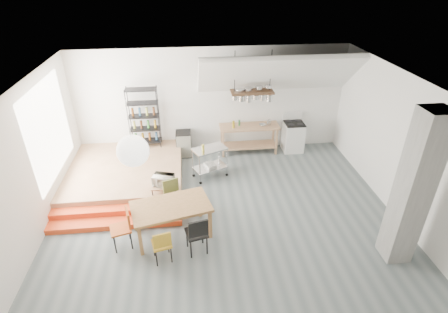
{
  "coord_description": "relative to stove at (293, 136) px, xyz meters",
  "views": [
    {
      "loc": [
        -0.73,
        -6.34,
        5.3
      ],
      "look_at": [
        0.07,
        0.8,
        1.23
      ],
      "focal_mm": 28.0,
      "sensor_mm": 36.0,
      "label": 1
    }
  ],
  "objects": [
    {
      "name": "floor",
      "position": [
        -2.5,
        -3.16,
        -0.48
      ],
      "size": [
        8.0,
        8.0,
        0.0
      ],
      "primitive_type": "plane",
      "color": "slate",
      "rests_on": "ground"
    },
    {
      "name": "wall_back",
      "position": [
        -2.5,
        0.34,
        1.12
      ],
      "size": [
        8.0,
        0.04,
        3.2
      ],
      "primitive_type": "cube",
      "color": "silver",
      "rests_on": "ground"
    },
    {
      "name": "wall_left",
      "position": [
        -6.5,
        -3.16,
        1.12
      ],
      "size": [
        0.04,
        7.0,
        3.2
      ],
      "primitive_type": "cube",
      "color": "silver",
      "rests_on": "ground"
    },
    {
      "name": "wall_right",
      "position": [
        1.5,
        -3.16,
        1.12
      ],
      "size": [
        0.04,
        7.0,
        3.2
      ],
      "primitive_type": "cube",
      "color": "silver",
      "rests_on": "ground"
    },
    {
      "name": "ceiling",
      "position": [
        -2.5,
        -3.16,
        2.72
      ],
      "size": [
        8.0,
        7.0,
        0.02
      ],
      "primitive_type": "cube",
      "color": "white",
      "rests_on": "wall_back"
    },
    {
      "name": "slope_ceiling",
      "position": [
        -0.7,
        -0.26,
        2.07
      ],
      "size": [
        4.4,
        1.44,
        1.32
      ],
      "primitive_type": "cube",
      "rotation": [
        -0.73,
        0.0,
        0.0
      ],
      "color": "white",
      "rests_on": "wall_back"
    },
    {
      "name": "window_pane",
      "position": [
        -6.48,
        -1.66,
        1.32
      ],
      "size": [
        0.02,
        2.5,
        2.2
      ],
      "primitive_type": "cube",
      "color": "white",
      "rests_on": "wall_left"
    },
    {
      "name": "platform",
      "position": [
        -5.0,
        -1.16,
        -0.28
      ],
      "size": [
        3.0,
        3.0,
        0.4
      ],
      "primitive_type": "cube",
      "color": "#9B724D",
      "rests_on": "ground"
    },
    {
      "name": "step_lower",
      "position": [
        -5.0,
        -3.11,
        -0.41
      ],
      "size": [
        3.0,
        0.35,
        0.13
      ],
      "primitive_type": "cube",
      "color": "#E4451A",
      "rests_on": "ground"
    },
    {
      "name": "step_upper",
      "position": [
        -5.0,
        -2.76,
        -0.35
      ],
      "size": [
        3.0,
        0.35,
        0.27
      ],
      "primitive_type": "cube",
      "color": "#E4451A",
      "rests_on": "ground"
    },
    {
      "name": "concrete_column",
      "position": [
        0.8,
        -4.66,
        1.12
      ],
      "size": [
        0.5,
        0.5,
        3.2
      ],
      "primitive_type": "cube",
      "color": "slate",
      "rests_on": "ground"
    },
    {
      "name": "kitchen_counter",
      "position": [
        -1.4,
        -0.01,
        0.15
      ],
      "size": [
        1.8,
        0.6,
        0.91
      ],
      "color": "#9B724D",
      "rests_on": "ground"
    },
    {
      "name": "stove",
      "position": [
        0.0,
        0.0,
        0.0
      ],
      "size": [
        0.6,
        0.6,
        1.18
      ],
      "color": "white",
      "rests_on": "ground"
    },
    {
      "name": "pot_rack",
      "position": [
        -1.37,
        -0.23,
        1.5
      ],
      "size": [
        1.2,
        0.5,
        1.43
      ],
      "color": "#402B19",
      "rests_on": "ceiling"
    },
    {
      "name": "wire_shelving",
      "position": [
        -4.5,
        0.04,
        0.85
      ],
      "size": [
        0.88,
        0.38,
        1.8
      ],
      "color": "black",
      "rests_on": "platform"
    },
    {
      "name": "microwave_shelf",
      "position": [
        -3.9,
        -2.41,
        0.07
      ],
      "size": [
        0.6,
        0.4,
        0.16
      ],
      "color": "#9B724D",
      "rests_on": "platform"
    },
    {
      "name": "paper_lantern",
      "position": [
        -4.28,
        -3.67,
        1.72
      ],
      "size": [
        0.6,
        0.6,
        0.6
      ],
      "primitive_type": "sphere",
      "color": "white",
      "rests_on": "ceiling"
    },
    {
      "name": "dining_table",
      "position": [
        -3.7,
        -3.53,
        0.21
      ],
      "size": [
        1.81,
        1.28,
        0.78
      ],
      "rotation": [
        0.0,
        0.0,
        0.24
      ],
      "color": "brown",
      "rests_on": "ground"
    },
    {
      "name": "chair_mustard",
      "position": [
        -3.87,
        -4.32,
        -0.0
      ],
      "size": [
        0.44,
        0.44,
        0.8
      ],
      "rotation": [
        0.0,
        0.0,
        3.38
      ],
      "color": "#BB8E20",
      "rests_on": "ground"
    },
    {
      "name": "chair_black",
      "position": [
        -3.17,
        -4.16,
        0.07
      ],
      "size": [
        0.5,
        0.5,
        0.92
      ],
      "rotation": [
        0.0,
        0.0,
        3.36
      ],
      "color": "black",
      "rests_on": "ground"
    },
    {
      "name": "chair_olive",
      "position": [
        -3.68,
        -2.77,
        0.04
      ],
      "size": [
        0.52,
        0.52,
        0.87
      ],
      "rotation": [
        0.0,
        0.0,
        0.38
      ],
      "color": "olive",
      "rests_on": "ground"
    },
    {
      "name": "chair_red",
      "position": [
        -4.67,
        -3.76,
        0.05
      ],
      "size": [
        0.5,
        0.5,
        0.89
      ],
      "rotation": [
        0.0,
        0.0,
        -1.3
      ],
      "color": "#BE501B",
      "rests_on": "ground"
    },
    {
      "name": "rolling_cart",
      "position": [
        -2.7,
        -1.27,
        0.09
      ],
      "size": [
        1.01,
        0.8,
        0.88
      ],
      "rotation": [
        0.0,
        0.0,
        0.41
      ],
      "color": "silver",
      "rests_on": "ground"
    },
    {
      "name": "mini_fridge",
      "position": [
        -3.4,
        0.04,
        -0.09
      ],
      "size": [
        0.46,
        0.46,
        0.78
      ],
      "primitive_type": "cube",
      "color": "black",
      "rests_on": "ground"
    },
    {
      "name": "microwave",
      "position": [
        -3.9,
        -2.41,
        0.22
      ],
      "size": [
        0.56,
        0.45,
        0.27
      ],
      "primitive_type": "imported",
      "rotation": [
        0.0,
        0.0,
        -0.31
      ],
      "color": "beige",
      "rests_on": "microwave_shelf"
    },
    {
      "name": "bowl",
      "position": [
        -1.0,
        -0.06,
        0.45
      ],
      "size": [
        0.26,
        0.26,
        0.05
      ],
      "primitive_type": "imported",
      "rotation": [
        0.0,
        0.0,
        0.37
      ],
      "color": "silver",
      "rests_on": "kitchen_counter"
    }
  ]
}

